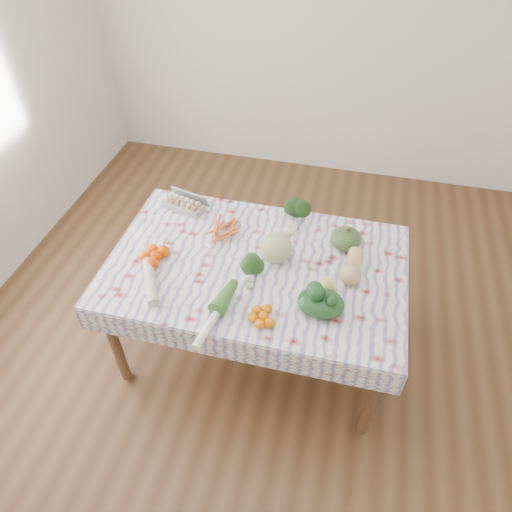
% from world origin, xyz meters
% --- Properties ---
extents(ground, '(4.50, 4.50, 0.00)m').
position_xyz_m(ground, '(0.00, 0.00, 0.00)').
color(ground, '#50321B').
rests_on(ground, ground).
extents(wall_back, '(4.00, 0.04, 2.80)m').
position_xyz_m(wall_back, '(0.00, 2.25, 1.40)').
color(wall_back, silver).
rests_on(wall_back, ground).
extents(dining_table, '(1.60, 1.00, 0.75)m').
position_xyz_m(dining_table, '(0.00, 0.00, 0.68)').
color(dining_table, brown).
rests_on(dining_table, ground).
extents(tablecloth, '(1.66, 1.06, 0.01)m').
position_xyz_m(tablecloth, '(0.00, 0.00, 0.76)').
color(tablecloth, white).
rests_on(tablecloth, dining_table).
extents(egg_carton, '(0.28, 0.17, 0.07)m').
position_xyz_m(egg_carton, '(-0.57, 0.36, 0.80)').
color(egg_carton, '#9A9B96').
rests_on(egg_carton, tablecloth).
extents(carrot_bunch, '(0.28, 0.26, 0.04)m').
position_xyz_m(carrot_bunch, '(-0.25, 0.18, 0.78)').
color(carrot_bunch, orange).
rests_on(carrot_bunch, tablecloth).
extents(kale_bunch, '(0.17, 0.15, 0.14)m').
position_xyz_m(kale_bunch, '(0.14, 0.38, 0.83)').
color(kale_bunch, '#193614').
rests_on(kale_bunch, tablecloth).
extents(kabocha_squash, '(0.18, 0.18, 0.12)m').
position_xyz_m(kabocha_squash, '(0.47, 0.26, 0.82)').
color(kabocha_squash, '#3B552A').
rests_on(kabocha_squash, tablecloth).
extents(cabbage, '(0.22, 0.22, 0.17)m').
position_xyz_m(cabbage, '(0.10, 0.06, 0.85)').
color(cabbage, '#A6B676').
rests_on(cabbage, tablecloth).
extents(butternut_squash, '(0.14, 0.26, 0.11)m').
position_xyz_m(butternut_squash, '(0.52, 0.05, 0.82)').
color(butternut_squash, tan).
rests_on(butternut_squash, tablecloth).
extents(orange_cluster, '(0.27, 0.27, 0.07)m').
position_xyz_m(orange_cluster, '(-0.55, -0.11, 0.80)').
color(orange_cluster, '#F84D00').
rests_on(orange_cluster, tablecloth).
extents(broccoli, '(0.16, 0.16, 0.09)m').
position_xyz_m(broccoli, '(-0.01, -0.12, 0.81)').
color(broccoli, '#26521D').
rests_on(broccoli, tablecloth).
extents(mandarin_cluster, '(0.23, 0.23, 0.05)m').
position_xyz_m(mandarin_cluster, '(0.13, -0.37, 0.79)').
color(mandarin_cluster, orange).
rests_on(mandarin_cluster, tablecloth).
extents(grapefruit, '(0.14, 0.14, 0.10)m').
position_xyz_m(grapefruit, '(0.41, -0.13, 0.81)').
color(grapefruit, '#D5D167').
rests_on(grapefruit, tablecloth).
extents(spinach_bag, '(0.28, 0.25, 0.11)m').
position_xyz_m(spinach_bag, '(0.39, -0.25, 0.81)').
color(spinach_bag, '#143314').
rests_on(spinach_bag, tablecloth).
extents(daikon, '(0.24, 0.38, 0.06)m').
position_xyz_m(daikon, '(-0.52, -0.26, 0.79)').
color(daikon, beige).
rests_on(daikon, tablecloth).
extents(leek, '(0.12, 0.42, 0.05)m').
position_xyz_m(leek, '(-0.10, -0.42, 0.79)').
color(leek, white).
rests_on(leek, tablecloth).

